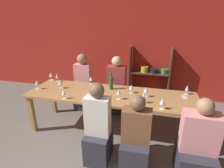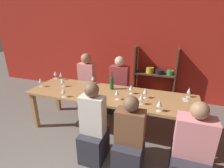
{
  "view_description": "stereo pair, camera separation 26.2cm",
  "coord_description": "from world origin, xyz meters",
  "px_view_note": "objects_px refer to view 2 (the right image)",
  "views": [
    {
      "loc": [
        0.91,
        -0.78,
        2.06
      ],
      "look_at": [
        0.2,
        2.08,
        0.92
      ],
      "focal_mm": 28.0,
      "sensor_mm": 36.0,
      "label": 1
    },
    {
      "loc": [
        1.16,
        -0.71,
        2.06
      ],
      "look_at": [
        0.2,
        2.08,
        0.92
      ],
      "focal_mm": 28.0,
      "sensor_mm": 36.0,
      "label": 2
    }
  ],
  "objects_px": {
    "wine_glass_empty_b": "(55,73)",
    "cell_phone": "(185,100)",
    "wine_glass_red_a": "(141,97)",
    "wine_glass_white_d": "(63,81)",
    "wine_glass_empty_c": "(189,91)",
    "person_near_b": "(129,144)",
    "wine_glass_white_a": "(145,91)",
    "person_far_b": "(88,87)",
    "wine_glass_white_b": "(117,92)",
    "wine_glass_red_b": "(131,88)",
    "dining_table": "(110,98)",
    "wine_bottle_green": "(112,82)",
    "person_far_a": "(119,92)",
    "wine_glass_red_c": "(63,91)",
    "person_near_a": "(93,132)",
    "wine_glass_white_c": "(40,80)",
    "wine_glass_empty_d": "(159,103)",
    "person_near_c": "(190,157)",
    "wine_glass_red_d": "(93,78)",
    "shelf_unit": "(155,82)",
    "wine_glass_empty_a": "(61,74)"
  },
  "relations": [
    {
      "from": "person_far_b",
      "to": "person_near_c",
      "type": "bearing_deg",
      "value": 144.99
    },
    {
      "from": "wine_glass_empty_d",
      "to": "person_near_c",
      "type": "xyz_separation_m",
      "value": [
        0.45,
        -0.41,
        -0.47
      ]
    },
    {
      "from": "wine_glass_white_b",
      "to": "shelf_unit",
      "type": "bearing_deg",
      "value": 76.53
    },
    {
      "from": "cell_phone",
      "to": "wine_glass_white_c",
      "type": "bearing_deg",
      "value": -174.11
    },
    {
      "from": "dining_table",
      "to": "wine_bottle_green",
      "type": "bearing_deg",
      "value": 101.71
    },
    {
      "from": "wine_glass_white_b",
      "to": "person_far_a",
      "type": "distance_m",
      "value": 1.11
    },
    {
      "from": "wine_glass_red_a",
      "to": "person_near_c",
      "type": "xyz_separation_m",
      "value": [
        0.74,
        -0.54,
        -0.47
      ]
    },
    {
      "from": "wine_glass_red_c",
      "to": "person_near_a",
      "type": "height_order",
      "value": "person_near_a"
    },
    {
      "from": "wine_glass_red_b",
      "to": "wine_glass_empty_d",
      "type": "height_order",
      "value": "wine_glass_empty_d"
    },
    {
      "from": "wine_glass_red_a",
      "to": "person_far_a",
      "type": "distance_m",
      "value": 1.3
    },
    {
      "from": "shelf_unit",
      "to": "person_far_b",
      "type": "height_order",
      "value": "shelf_unit"
    },
    {
      "from": "wine_glass_empty_c",
      "to": "wine_glass_red_d",
      "type": "distance_m",
      "value": 1.82
    },
    {
      "from": "wine_glass_red_a",
      "to": "wine_glass_red_b",
      "type": "distance_m",
      "value": 0.43
    },
    {
      "from": "person_far_b",
      "to": "wine_glass_white_b",
      "type": "bearing_deg",
      "value": 137.58
    },
    {
      "from": "dining_table",
      "to": "cell_phone",
      "type": "bearing_deg",
      "value": 7.09
    },
    {
      "from": "wine_glass_empty_b",
      "to": "cell_phone",
      "type": "xyz_separation_m",
      "value": [
        2.69,
        -0.22,
        -0.12
      ]
    },
    {
      "from": "wine_glass_red_a",
      "to": "person_near_a",
      "type": "xyz_separation_m",
      "value": [
        -0.59,
        -0.52,
        -0.43
      ]
    },
    {
      "from": "cell_phone",
      "to": "wine_glass_empty_c",
      "type": "bearing_deg",
      "value": 72.72
    },
    {
      "from": "wine_glass_white_d",
      "to": "person_near_a",
      "type": "xyz_separation_m",
      "value": [
        1.0,
        -0.77,
        -0.42
      ]
    },
    {
      "from": "wine_glass_red_a",
      "to": "wine_glass_red_d",
      "type": "relative_size",
      "value": 1.1
    },
    {
      "from": "wine_glass_red_a",
      "to": "wine_glass_white_d",
      "type": "xyz_separation_m",
      "value": [
        -1.59,
        0.25,
        -0.01
      ]
    },
    {
      "from": "wine_glass_empty_b",
      "to": "person_far_b",
      "type": "distance_m",
      "value": 0.8
    },
    {
      "from": "wine_glass_white_c",
      "to": "wine_glass_empty_a",
      "type": "bearing_deg",
      "value": 73.18
    },
    {
      "from": "wine_glass_white_a",
      "to": "wine_glass_empty_d",
      "type": "relative_size",
      "value": 1.02
    },
    {
      "from": "person_far_b",
      "to": "cell_phone",
      "type": "bearing_deg",
      "value": 164.06
    },
    {
      "from": "wine_glass_white_c",
      "to": "person_near_b",
      "type": "xyz_separation_m",
      "value": [
        1.96,
        -0.66,
        -0.48
      ]
    },
    {
      "from": "wine_glass_empty_a",
      "to": "wine_glass_red_c",
      "type": "height_order",
      "value": "wine_glass_empty_a"
    },
    {
      "from": "wine_glass_white_a",
      "to": "wine_glass_red_b",
      "type": "xyz_separation_m",
      "value": [
        -0.27,
        0.1,
        -0.01
      ]
    },
    {
      "from": "person_near_b",
      "to": "wine_bottle_green",
      "type": "bearing_deg",
      "value": 121.16
    },
    {
      "from": "shelf_unit",
      "to": "wine_glass_empty_a",
      "type": "distance_m",
      "value": 2.33
    },
    {
      "from": "wine_glass_white_d",
      "to": "wine_glass_empty_d",
      "type": "bearing_deg",
      "value": -11.38
    },
    {
      "from": "wine_glass_red_b",
      "to": "person_far_a",
      "type": "distance_m",
      "value": 0.9
    },
    {
      "from": "wine_glass_white_b",
      "to": "cell_phone",
      "type": "distance_m",
      "value": 1.14
    },
    {
      "from": "dining_table",
      "to": "wine_glass_red_c",
      "type": "relative_size",
      "value": 18.37
    },
    {
      "from": "shelf_unit",
      "to": "wine_glass_red_d",
      "type": "xyz_separation_m",
      "value": [
        -1.14,
        -1.27,
        0.4
      ]
    },
    {
      "from": "wine_glass_empty_b",
      "to": "wine_glass_white_a",
      "type": "bearing_deg",
      "value": -9.88
    },
    {
      "from": "wine_glass_red_a",
      "to": "wine_glass_empty_c",
      "type": "height_order",
      "value": "wine_glass_red_a"
    },
    {
      "from": "wine_glass_white_a",
      "to": "person_far_b",
      "type": "xyz_separation_m",
      "value": [
        -1.46,
        0.74,
        -0.41
      ]
    },
    {
      "from": "wine_glass_empty_c",
      "to": "wine_glass_red_d",
      "type": "height_order",
      "value": "wine_glass_empty_c"
    },
    {
      "from": "cell_phone",
      "to": "person_far_b",
      "type": "bearing_deg",
      "value": 164.06
    },
    {
      "from": "wine_bottle_green",
      "to": "wine_glass_red_d",
      "type": "height_order",
      "value": "wine_bottle_green"
    },
    {
      "from": "wine_glass_red_a",
      "to": "cell_phone",
      "type": "relative_size",
      "value": 1.11
    },
    {
      "from": "wine_glass_empty_c",
      "to": "person_near_b",
      "type": "xyz_separation_m",
      "value": [
        -0.76,
        -1.08,
        -0.47
      ]
    },
    {
      "from": "person_near_c",
      "to": "person_near_b",
      "type": "bearing_deg",
      "value": -178.88
    },
    {
      "from": "person_near_b",
      "to": "person_near_c",
      "type": "distance_m",
      "value": 0.77
    },
    {
      "from": "wine_bottle_green",
      "to": "wine_glass_white_c",
      "type": "xyz_separation_m",
      "value": [
        -1.36,
        -0.33,
        -0.01
      ]
    },
    {
      "from": "wine_glass_empty_d",
      "to": "person_near_b",
      "type": "height_order",
      "value": "person_near_b"
    },
    {
      "from": "wine_glass_empty_d",
      "to": "wine_glass_red_c",
      "type": "height_order",
      "value": "wine_glass_empty_d"
    },
    {
      "from": "wine_bottle_green",
      "to": "wine_glass_red_c",
      "type": "bearing_deg",
      "value": -138.18
    },
    {
      "from": "shelf_unit",
      "to": "wine_glass_empty_a",
      "type": "relative_size",
      "value": 7.78
    }
  ]
}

